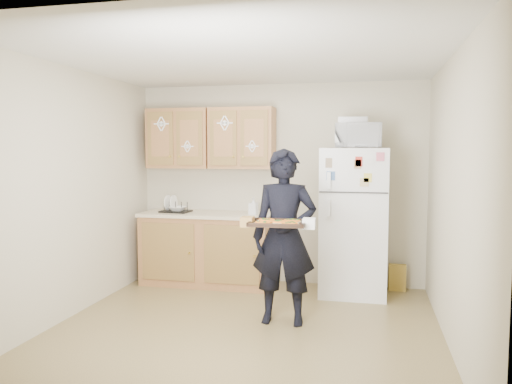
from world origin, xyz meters
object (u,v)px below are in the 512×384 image
(dish_rack, at_px, (176,206))
(baking_tray, at_px, (278,224))
(person, at_px, (284,237))
(refrigerator, at_px, (354,222))
(microwave, at_px, (358,136))

(dish_rack, bearing_deg, baking_tray, -43.14)
(person, xyz_separation_m, dish_rack, (-1.58, 1.18, 0.13))
(refrigerator, bearing_deg, person, -118.46)
(person, height_order, dish_rack, person)
(person, bearing_deg, dish_rack, 141.72)
(microwave, bearing_deg, refrigerator, 125.65)
(refrigerator, xyz_separation_m, dish_rack, (-2.21, 0.03, 0.12))
(person, distance_m, dish_rack, 1.98)
(microwave, bearing_deg, person, -121.66)
(baking_tray, bearing_deg, microwave, 62.78)
(person, relative_size, dish_rack, 4.76)
(refrigerator, relative_size, dish_rack, 4.79)
(person, distance_m, microwave, 1.62)
(refrigerator, height_order, person, refrigerator)
(refrigerator, distance_m, person, 1.31)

